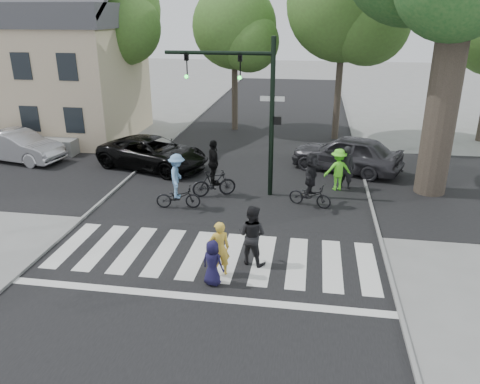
# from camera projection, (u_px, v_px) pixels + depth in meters

# --- Properties ---
(ground) EXTENTS (120.00, 120.00, 0.00)m
(ground) POSITION_uv_depth(u_px,v_px,m) (206.00, 273.00, 13.04)
(ground) COLOR gray
(ground) RESTS_ON ground
(road_stem) EXTENTS (10.00, 70.00, 0.01)m
(road_stem) POSITION_uv_depth(u_px,v_px,m) (235.00, 204.00, 17.64)
(road_stem) COLOR black
(road_stem) RESTS_ON ground
(road_cross) EXTENTS (70.00, 10.00, 0.01)m
(road_cross) POSITION_uv_depth(u_px,v_px,m) (247.00, 178.00, 20.40)
(road_cross) COLOR black
(road_cross) RESTS_ON ground
(curb_left) EXTENTS (0.10, 70.00, 0.10)m
(curb_left) POSITION_uv_depth(u_px,v_px,m) (109.00, 195.00, 18.36)
(curb_left) COLOR gray
(curb_left) RESTS_ON ground
(curb_right) EXTENTS (0.10, 70.00, 0.10)m
(curb_right) POSITION_uv_depth(u_px,v_px,m) (373.00, 212.00, 16.89)
(curb_right) COLOR gray
(curb_right) RESTS_ON ground
(crosswalk) EXTENTS (10.00, 3.85, 0.01)m
(crosswalk) POSITION_uv_depth(u_px,v_px,m) (211.00, 261.00, 13.65)
(crosswalk) COLOR silver
(crosswalk) RESTS_ON ground
(traffic_signal) EXTENTS (4.45, 0.29, 6.00)m
(traffic_signal) POSITION_uv_depth(u_px,v_px,m) (250.00, 95.00, 17.28)
(traffic_signal) COLOR black
(traffic_signal) RESTS_ON ground
(bg_tree_0) EXTENTS (5.46, 5.20, 8.97)m
(bg_tree_0) POSITION_uv_depth(u_px,v_px,m) (36.00, 23.00, 27.54)
(bg_tree_0) COLOR brown
(bg_tree_0) RESTS_ON ground
(bg_tree_1) EXTENTS (6.09, 5.80, 9.80)m
(bg_tree_1) POSITION_uv_depth(u_px,v_px,m) (112.00, 14.00, 26.14)
(bg_tree_1) COLOR brown
(bg_tree_1) RESTS_ON ground
(bg_tree_2) EXTENTS (5.04, 4.80, 8.40)m
(bg_tree_2) POSITION_uv_depth(u_px,v_px,m) (238.00, 30.00, 26.50)
(bg_tree_2) COLOR brown
(bg_tree_2) RESTS_ON ground
(bg_tree_3) EXTENTS (6.30, 6.00, 10.20)m
(bg_tree_3) POSITION_uv_depth(u_px,v_px,m) (351.00, 8.00, 23.95)
(bg_tree_3) COLOR brown
(bg_tree_3) RESTS_ON ground
(house) EXTENTS (8.40, 8.10, 8.82)m
(house) POSITION_uv_depth(u_px,v_px,m) (60.00, 68.00, 26.20)
(house) COLOR beige
(house) RESTS_ON ground
(pedestrian_woman) EXTENTS (0.69, 0.58, 1.60)m
(pedestrian_woman) POSITION_uv_depth(u_px,v_px,m) (219.00, 249.00, 12.68)
(pedestrian_woman) COLOR gold
(pedestrian_woman) RESTS_ON ground
(pedestrian_child) EXTENTS (0.73, 0.61, 1.28)m
(pedestrian_child) POSITION_uv_depth(u_px,v_px,m) (213.00, 263.00, 12.28)
(pedestrian_child) COLOR #171439
(pedestrian_child) RESTS_ON ground
(pedestrian_adult) EXTENTS (1.03, 0.91, 1.78)m
(pedestrian_adult) POSITION_uv_depth(u_px,v_px,m) (252.00, 235.00, 13.24)
(pedestrian_adult) COLOR black
(pedestrian_adult) RESTS_ON ground
(cyclist_left) EXTENTS (1.69, 1.14, 2.06)m
(cyclist_left) POSITION_uv_depth(u_px,v_px,m) (178.00, 185.00, 17.02)
(cyclist_left) COLOR black
(cyclist_left) RESTS_ON ground
(cyclist_mid) EXTENTS (1.78, 1.14, 2.26)m
(cyclist_mid) POSITION_uv_depth(u_px,v_px,m) (214.00, 173.00, 18.13)
(cyclist_mid) COLOR black
(cyclist_mid) RESTS_ON ground
(cyclist_right) EXTENTS (1.72, 1.59, 2.06)m
(cyclist_right) POSITION_uv_depth(u_px,v_px,m) (311.00, 183.00, 17.17)
(cyclist_right) COLOR black
(cyclist_right) RESTS_ON ground
(car_suv) EXTENTS (5.68, 3.85, 1.45)m
(car_suv) POSITION_uv_depth(u_px,v_px,m) (153.00, 153.00, 21.46)
(car_suv) COLOR black
(car_suv) RESTS_ON ground
(car_silver) EXTENTS (4.76, 2.41, 1.50)m
(car_silver) POSITION_uv_depth(u_px,v_px,m) (18.00, 146.00, 22.46)
(car_silver) COLOR #B7B6BB
(car_silver) RESTS_ON ground
(car_grey) EXTENTS (5.28, 3.61, 1.67)m
(car_grey) POSITION_uv_depth(u_px,v_px,m) (346.00, 153.00, 21.03)
(car_grey) COLOR #363439
(car_grey) RESTS_ON ground
(bystander_hivis) EXTENTS (1.23, 0.88, 1.72)m
(bystander_hivis) POSITION_uv_depth(u_px,v_px,m) (338.00, 170.00, 18.79)
(bystander_hivis) COLOR #69FF2E
(bystander_hivis) RESTS_ON ground
(bystander_dark) EXTENTS (0.76, 0.63, 1.80)m
(bystander_dark) POSITION_uv_depth(u_px,v_px,m) (346.00, 167.00, 18.94)
(bystander_dark) COLOR black
(bystander_dark) RESTS_ON ground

